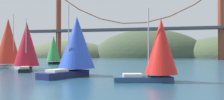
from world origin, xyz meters
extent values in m
plane|color=navy|center=(0.00, 0.00, 0.00)|extent=(360.00, 360.00, 0.00)
ellipsoid|color=#5B6647|center=(-55.00, 135.00, 0.00)|extent=(70.66, 44.00, 24.07)
ellipsoid|color=#425138|center=(5.00, 135.00, 0.00)|extent=(77.65, 44.00, 38.25)
cylinder|color=brown|center=(-42.09, 95.00, 17.70)|extent=(2.80, 2.80, 35.39)
cylinder|color=brown|center=(42.09, 95.00, 17.70)|extent=(2.80, 2.80, 35.39)
cube|color=#47474C|center=(0.00, 95.00, 15.45)|extent=(120.18, 6.00, 1.20)
cylinder|color=brown|center=(-36.08, 95.00, 31.24)|extent=(12.31, 0.50, 8.71)
cylinder|color=brown|center=(-24.05, 95.00, 24.33)|extent=(12.23, 0.50, 5.99)
cylinder|color=brown|center=(-12.03, 95.00, 20.18)|extent=(12.14, 0.50, 3.25)
cylinder|color=brown|center=(0.00, 95.00, 18.79)|extent=(12.03, 0.50, 0.50)
cylinder|color=brown|center=(12.03, 95.00, 20.18)|extent=(12.14, 0.50, 3.25)
cylinder|color=brown|center=(24.05, 95.00, 24.33)|extent=(12.23, 0.50, 5.99)
cube|color=navy|center=(12.82, 1.50, 0.30)|extent=(7.14, 3.83, 0.61)
cube|color=beige|center=(11.64, 1.19, 0.79)|extent=(2.53, 2.15, 0.36)
cylinder|color=#B2B2B7|center=(13.48, 1.67, 4.62)|extent=(0.14, 0.14, 8.03)
cone|color=red|center=(14.93, 2.06, 4.17)|extent=(4.70, 4.70, 6.54)
cube|color=white|center=(-15.99, 18.83, 0.35)|extent=(8.68, 4.78, 0.69)
cube|color=beige|center=(-14.55, 18.32, 0.87)|extent=(3.08, 2.40, 0.36)
cylinder|color=#B2B2B7|center=(-16.79, 19.11, 6.27)|extent=(0.14, 0.14, 11.16)
cone|color=red|center=(-18.55, 19.73, 5.99)|extent=(6.82, 6.82, 10.00)
cube|color=#191E4C|center=(1.84, 4.12, 0.42)|extent=(4.89, 8.45, 0.85)
cube|color=beige|center=(1.37, 2.73, 1.03)|extent=(2.56, 3.05, 0.36)
cylinder|color=#B2B2B7|center=(2.11, 4.88, 5.53)|extent=(0.14, 0.14, 9.35)
cone|color=blue|center=(2.68, 6.57, 4.95)|extent=(6.79, 6.79, 7.60)
cube|color=black|center=(-9.49, 12.41, 0.30)|extent=(5.09, 7.35, 0.59)
cube|color=beige|center=(-8.86, 11.24, 0.77)|extent=(2.34, 2.73, 0.36)
cylinder|color=#B2B2B7|center=(-9.83, 13.06, 5.19)|extent=(0.14, 0.14, 9.20)
cone|color=#B21423|center=(-10.60, 14.48, 5.08)|extent=(6.44, 6.44, 8.38)
cube|color=black|center=(-15.56, 39.25, 0.33)|extent=(4.01, 7.08, 0.66)
cube|color=beige|center=(-15.15, 40.42, 0.84)|extent=(2.04, 2.53, 0.36)
cylinder|color=#B2B2B7|center=(-15.79, 38.61, 5.00)|extent=(0.14, 0.14, 8.68)
cone|color=green|center=(-16.29, 37.18, 4.69)|extent=(5.28, 5.28, 7.45)
sphere|color=green|center=(12.04, 38.07, 0.30)|extent=(1.10, 1.10, 1.10)
cylinder|color=black|center=(12.04, 38.07, 1.35)|extent=(0.20, 0.20, 1.60)
sphere|color=#F2EA99|center=(12.04, 38.07, 2.27)|extent=(0.24, 0.24, 0.24)
camera|label=1|loc=(15.24, -26.14, 3.42)|focal=37.68mm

